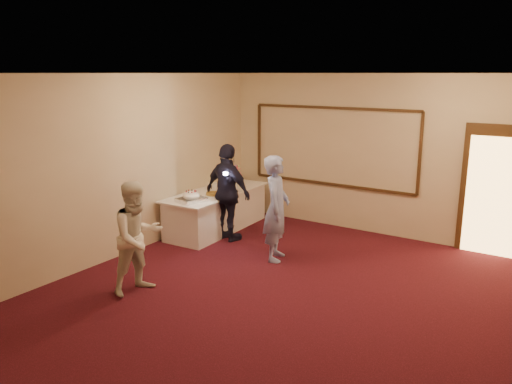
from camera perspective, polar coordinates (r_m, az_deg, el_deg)
floor at (r=7.02m, az=2.12°, el=-11.89°), size 7.00×7.00×0.00m
room_walls at (r=6.42m, az=2.28°, el=4.68°), size 6.04×7.04×3.02m
wall_molding at (r=9.89m, az=8.69°, el=5.15°), size 3.45×0.04×1.55m
doorway at (r=9.16m, az=25.51°, el=0.02°), size 1.05×0.07×2.20m
buffet_table at (r=9.77m, az=-4.51°, el=-2.11°), size 1.06×2.48×0.77m
pavlova_tray at (r=8.93m, az=-7.41°, el=-0.59°), size 0.46×0.58×0.19m
cupcake_stand at (r=10.46m, az=-2.15°, el=1.90°), size 0.26×0.26×0.39m
plate_stack_a at (r=9.70m, az=-4.97°, el=0.56°), size 0.18×0.18×0.15m
plate_stack_b at (r=9.83m, az=-2.65°, el=0.80°), size 0.20×0.20×0.16m
tart at (r=9.34m, az=-4.92°, el=-0.24°), size 0.31×0.31×0.06m
man at (r=8.09m, az=2.35°, el=-1.88°), size 0.61×0.74×1.73m
woman at (r=7.10m, az=-13.36°, el=-5.06°), size 0.73×0.87×1.58m
guest at (r=9.03m, az=-3.23°, el=-0.10°), size 1.10×0.60×1.78m
camera_flash at (r=8.71m, az=-3.49°, el=2.12°), size 0.07×0.04×0.05m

